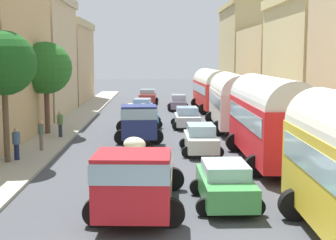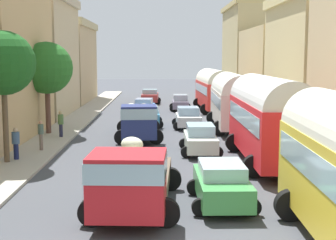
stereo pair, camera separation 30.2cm
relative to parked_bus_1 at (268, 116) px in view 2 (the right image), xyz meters
The scene contains 25 objects.
ground_plane 14.46m from the parked_bus_1, 109.56° to the left, with size 154.00×154.00×0.00m, color #42454B.
sidewalk_left 18.18m from the parked_bus_1, 131.82° to the left, with size 2.50×70.00×0.14m, color #AFAA9A.
sidewalk_right 13.86m from the parked_bus_1, 79.57° to the left, with size 2.50×70.00×0.14m, color #9B9787.
building_left_3 25.90m from the parked_bus_1, 128.52° to the left, with size 6.04×11.39×10.52m.
building_left_4 36.65m from the parked_bus_1, 115.26° to the left, with size 5.13×13.15×9.17m.
building_right_2 14.49m from the parked_bus_1, 64.14° to the left, with size 5.49×11.69×9.79m.
building_right_3 26.66m from the parked_bus_1, 77.55° to the left, with size 4.03×13.36×7.99m.
building_right_4 41.27m from the parked_bus_1, 80.76° to the left, with size 6.33×13.93×11.84m.
parked_bus_1 is the anchor object (origin of this frame).
parked_bus_2 11.18m from the parked_bus_1, 90.32° to the left, with size 3.53×8.97×4.02m.
parked_bus_3 23.31m from the parked_bus_1, 90.28° to the left, with size 3.48×9.93×3.99m.
cargo_truck_0 9.96m from the parked_bus_1, 128.57° to the right, with size 3.38×7.13×2.34m.
cargo_truck_1 9.45m from the parked_bus_1, 134.64° to the left, with size 3.16×7.48×2.37m.
car_0 14.49m from the parked_bus_1, 115.53° to the left, with size 2.43×3.70×1.54m.
car_1 21.23m from the parked_bus_1, 108.36° to the left, with size 2.40×4.00×1.49m.
car_2 31.65m from the parked_bus_1, 101.57° to the left, with size 2.44×3.93×1.60m.
car_3 7.65m from the parked_bus_1, 114.40° to the right, with size 2.32×4.03×1.51m.
car_4 4.28m from the parked_bus_1, 140.53° to the left, with size 2.22×4.02×1.58m.
car_5 12.48m from the parked_bus_1, 104.95° to the left, with size 2.32×3.62×1.56m.
car_6 24.20m from the parked_bus_1, 97.75° to the left, with size 2.15×3.82×1.55m.
pedestrian_0 13.75m from the parked_bus_1, 147.52° to the left, with size 0.49×0.49×1.79m.
pedestrian_1 12.17m from the parked_bus_1, 166.06° to the left, with size 0.30×0.30×1.76m.
pedestrian_2 12.47m from the parked_bus_1, behind, with size 0.54×0.54×1.74m.
roadside_tree_1 12.93m from the parked_bus_1, behind, with size 3.07×3.07×6.44m.
roadside_tree_2 15.63m from the parked_bus_1, 144.91° to the left, with size 3.42×3.42×6.18m.
Camera 2 is at (-0.49, -10.09, 5.20)m, focal length 52.62 mm.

